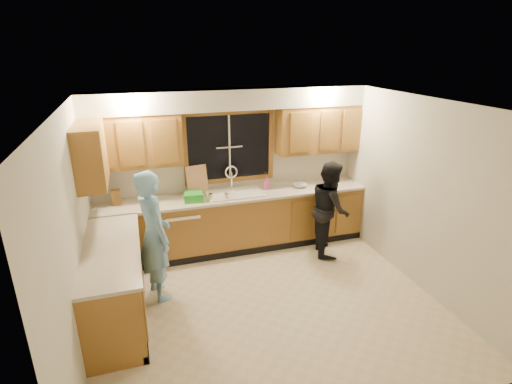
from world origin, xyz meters
TOP-DOWN VIEW (x-y plane):
  - floor at (0.00, 0.00)m, footprint 4.20×4.20m
  - ceiling at (0.00, 0.00)m, footprint 4.20×4.20m
  - wall_back at (0.00, 1.90)m, footprint 4.20×0.00m
  - wall_left at (-2.10, 0.00)m, footprint 0.00×3.80m
  - wall_right at (2.10, 0.00)m, footprint 0.00×3.80m
  - base_cabinets_back at (0.00, 1.60)m, footprint 4.20×0.60m
  - base_cabinets_left at (-1.80, 0.35)m, footprint 0.60×1.90m
  - countertop_back at (0.00, 1.58)m, footprint 4.20×0.63m
  - countertop_left at (-1.79, 0.35)m, footprint 0.63×1.90m
  - upper_cabinets_left at (-1.43, 1.73)m, footprint 1.35×0.33m
  - upper_cabinets_right at (1.43, 1.73)m, footprint 1.35×0.33m
  - upper_cabinets_return at (-1.94, 1.12)m, footprint 0.33×0.90m
  - soffit at (0.00, 1.72)m, footprint 4.20×0.35m
  - window_frame at (0.00, 1.89)m, footprint 1.44×0.03m
  - sink at (0.00, 1.60)m, footprint 0.86×0.52m
  - dishwasher at (-0.85, 1.59)m, footprint 0.60×0.56m
  - stove at (-1.80, -0.22)m, footprint 0.58×0.75m
  - man at (-1.29, 0.63)m, footprint 0.57×0.72m
  - woman at (1.35, 1.03)m, footprint 0.74×0.85m
  - knife_block at (-1.74, 1.69)m, footprint 0.12×0.10m
  - cutting_board at (-0.54, 1.82)m, footprint 0.35×0.17m
  - dish_crate at (-0.65, 1.52)m, footprint 0.29×0.28m
  - soap_bottle at (0.55, 1.69)m, footprint 0.11×0.11m
  - bowl at (1.09, 1.61)m, footprint 0.26×0.26m
  - can_left at (-0.42, 1.41)m, footprint 0.07×0.07m
  - can_right at (-0.18, 1.39)m, footprint 0.06×0.06m

SIDE VIEW (x-z plane):
  - floor at x=0.00m, z-range 0.00..0.00m
  - dishwasher at x=-0.85m, z-range 0.00..0.82m
  - base_cabinets_back at x=0.00m, z-range 0.00..0.88m
  - base_cabinets_left at x=-1.80m, z-range 0.00..0.88m
  - stove at x=-1.80m, z-range 0.00..0.90m
  - woman at x=1.35m, z-range 0.00..1.48m
  - man at x=-1.29m, z-range 0.00..1.71m
  - sink at x=0.00m, z-range 0.58..1.15m
  - countertop_back at x=0.00m, z-range 0.88..0.92m
  - countertop_left at x=-1.79m, z-range 0.88..0.92m
  - bowl at x=1.09m, z-range 0.92..0.98m
  - can_right at x=-0.18m, z-range 0.92..1.03m
  - can_left at x=-0.42m, z-range 0.92..1.04m
  - dish_crate at x=-0.65m, z-range 0.92..1.05m
  - soap_bottle at x=0.55m, z-range 0.92..1.12m
  - knife_block at x=-1.74m, z-range 0.92..1.15m
  - cutting_board at x=-0.54m, z-range 0.92..1.36m
  - wall_back at x=0.00m, z-range -0.85..3.35m
  - wall_left at x=-2.10m, z-range -0.65..3.15m
  - wall_right at x=2.10m, z-range -0.65..3.15m
  - window_frame at x=0.00m, z-range 1.03..2.17m
  - upper_cabinets_left at x=-1.43m, z-range 1.45..2.20m
  - upper_cabinets_right at x=1.43m, z-range 1.45..2.20m
  - upper_cabinets_return at x=-1.94m, z-range 1.45..2.20m
  - soffit at x=0.00m, z-range 2.20..2.50m
  - ceiling at x=0.00m, z-range 2.50..2.50m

